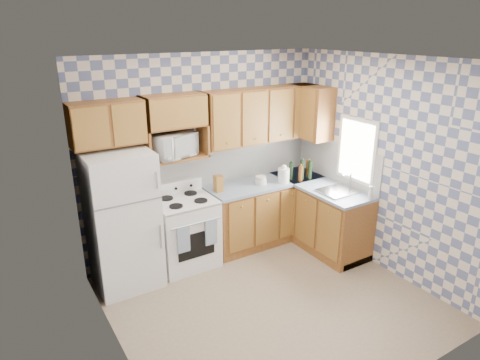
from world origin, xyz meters
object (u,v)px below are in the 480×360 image
object	(u,v)px
microwave	(172,145)
stove_body	(185,233)
electric_kettle	(284,175)
refrigerator	(122,220)

from	to	relation	value
microwave	stove_body	bearing A→B (deg)	-96.10
stove_body	electric_kettle	distance (m)	1.59
microwave	electric_kettle	bearing A→B (deg)	-29.19
refrigerator	stove_body	size ratio (longest dim) A/B	1.87
refrigerator	electric_kettle	bearing A→B (deg)	-3.09
refrigerator	stove_body	distance (m)	0.89
refrigerator	microwave	world-z (taller)	microwave
stove_body	microwave	bearing A→B (deg)	100.79
stove_body	microwave	size ratio (longest dim) A/B	1.64
stove_body	microwave	distance (m)	1.17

